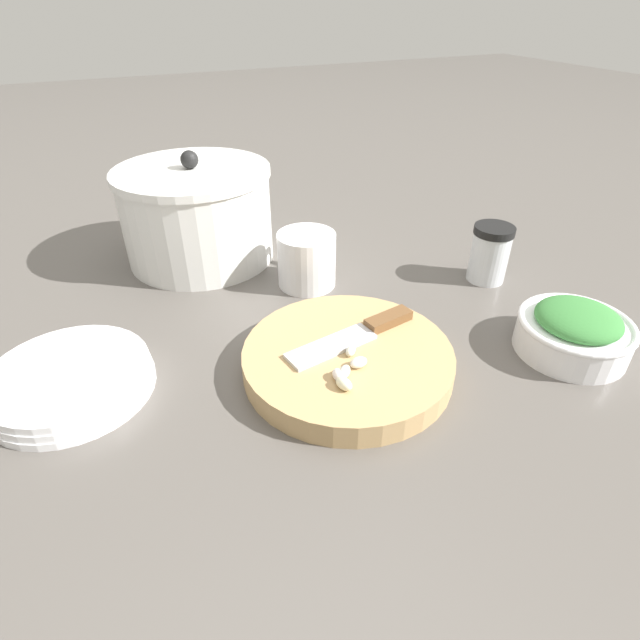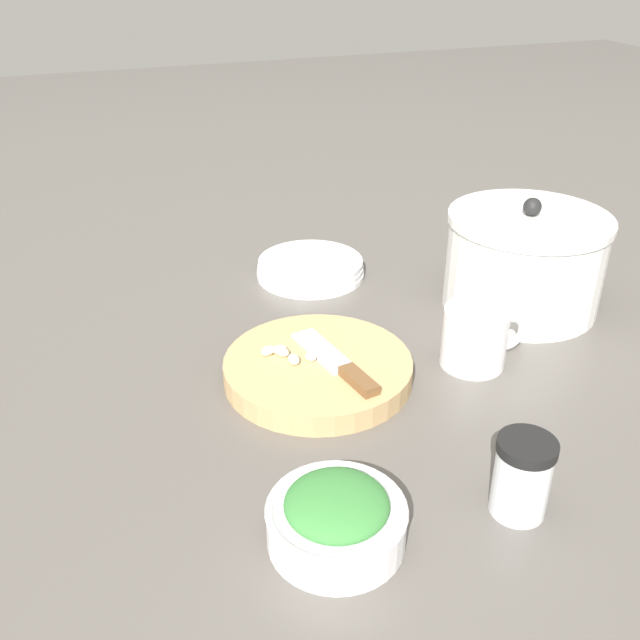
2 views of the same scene
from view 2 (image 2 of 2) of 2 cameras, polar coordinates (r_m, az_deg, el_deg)
ground_plane at (r=0.99m, az=2.85°, el=-4.44°), size 5.00×5.00×0.00m
cutting_board at (r=0.97m, az=-0.17°, el=-3.97°), size 0.26×0.26×0.03m
chef_knife at (r=0.94m, az=1.57°, el=-3.58°), size 0.18×0.06×0.01m
garlic_cloves at (r=0.96m, az=-2.85°, el=-2.68°), size 0.05×0.07×0.01m
herb_bowl at (r=0.73m, az=1.33°, el=-15.55°), size 0.14×0.14×0.06m
spice_jar at (r=0.78m, az=15.87°, el=-11.94°), size 0.06×0.06×0.09m
coffee_mug at (r=1.01m, az=12.37°, el=-1.36°), size 0.09×0.12×0.09m
plate_stack at (r=1.26m, az=-0.77°, el=4.19°), size 0.19×0.19×0.03m
stock_pot at (r=1.17m, az=16.01°, el=4.53°), size 0.25×0.25×0.18m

